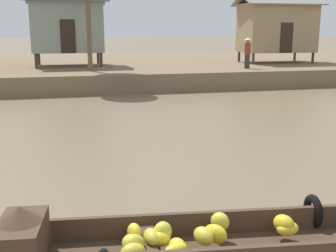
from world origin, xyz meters
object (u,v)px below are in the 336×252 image
object	(u,v)px
stilt_house_mid_right	(67,24)
stilt_house_right	(277,27)
vendor_person	(248,51)
banana_boat	(219,239)

from	to	relation	value
stilt_house_mid_right	stilt_house_right	distance (m)	12.86
vendor_person	stilt_house_right	bearing A→B (deg)	45.43
banana_boat	vendor_person	distance (m)	18.44
banana_boat	vendor_person	xyz separation A→B (m)	(7.62, 16.71, 1.55)
stilt_house_mid_right	vendor_person	distance (m)	10.28
banana_boat	vendor_person	size ratio (longest dim) A/B	3.51
stilt_house_right	vendor_person	xyz separation A→B (m)	(-3.44, -3.50, -1.30)
banana_boat	stilt_house_right	distance (m)	23.22
vendor_person	banana_boat	bearing A→B (deg)	-114.52
banana_boat	stilt_house_right	world-z (taller)	stilt_house_right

